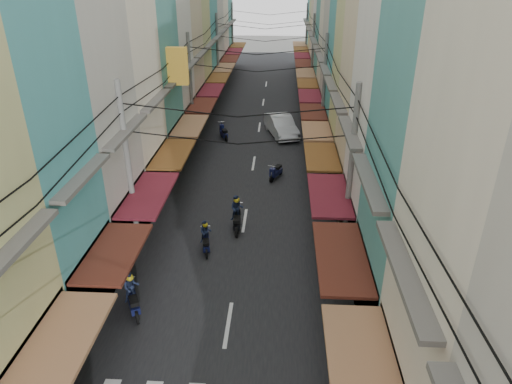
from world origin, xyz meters
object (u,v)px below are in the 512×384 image
at_px(white_car, 281,135).
at_px(traffic_sign, 380,339).
at_px(market_umbrella, 437,324).
at_px(bicycle, 431,341).

xyz_separation_m(white_car, traffic_sign, (3.17, -24.66, 2.04)).
bearing_deg(market_umbrella, white_car, 102.12).
relative_size(white_car, market_umbrella, 2.52).
distance_m(bicycle, traffic_sign, 3.84).
bearing_deg(white_car, traffic_sign, -98.94).
bearing_deg(market_umbrella, bicycle, 68.55).
distance_m(bicycle, market_umbrella, 2.46).
relative_size(white_car, bicycle, 3.29).
bearing_deg(bicycle, traffic_sign, 141.09).
distance_m(white_car, traffic_sign, 24.94).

